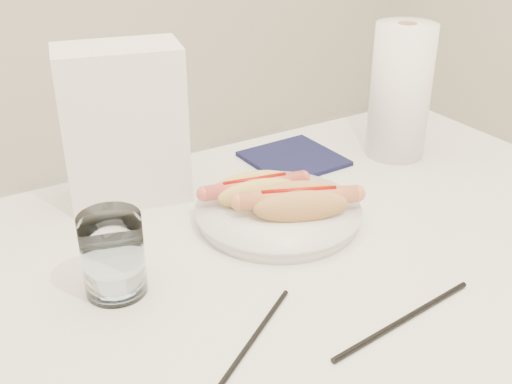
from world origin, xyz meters
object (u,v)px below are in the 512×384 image
plate (278,215)px  water_glass (113,255)px  paper_towel_roll (400,92)px  table (280,310)px  hotdog_left (255,189)px  napkin_box (124,125)px  hotdog_right (298,202)px

plate → water_glass: (-0.26, -0.04, 0.04)m
water_glass → paper_towel_roll: 0.59m
table → hotdog_left: 0.19m
plate → napkin_box: bearing=129.9°
hotdog_right → napkin_box: napkin_box is taller
hotdog_right → water_glass: 0.28m
table → plate: bearing=58.6°
paper_towel_roll → plate: bearing=-163.0°
hotdog_left → paper_towel_roll: paper_towel_roll is taller
plate → water_glass: water_glass is taller
plate → napkin_box: size_ratio=0.98×
napkin_box → table: bearing=-60.1°
hotdog_left → hotdog_right: (0.03, -0.07, 0.00)m
hotdog_right → water_glass: (-0.28, -0.01, 0.01)m
plate → hotdog_right: bearing=-64.4°
table → hotdog_left: (0.05, 0.15, 0.10)m
water_glass → table: bearing=-20.8°
table → hotdog_right: (0.08, 0.08, 0.10)m
hotdog_left → table: bearing=-97.7°
plate → water_glass: size_ratio=2.24×
table → water_glass: (-0.19, 0.07, 0.11)m
hotdog_right → paper_towel_roll: 0.33m
hotdog_left → hotdog_right: 0.08m
plate → hotdog_left: (-0.02, 0.04, 0.03)m
plate → hotdog_left: 0.05m
table → water_glass: bearing=159.2°
hotdog_left → paper_towel_roll: (0.33, 0.06, 0.08)m
table → paper_towel_roll: paper_towel_roll is taller
hotdog_right → paper_towel_roll: bearing=45.9°
napkin_box → paper_towel_roll: bearing=2.9°
table → hotdog_right: 0.16m
paper_towel_roll → napkin_box: bearing=169.0°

